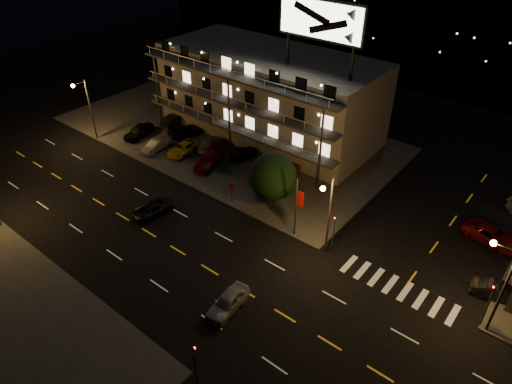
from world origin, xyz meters
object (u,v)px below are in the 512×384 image
Objects in this scene: lot_car_2 at (183,149)px; lot_car_7 at (210,143)px; tree at (272,178)px; lot_car_4 at (276,187)px; road_car_east at (228,302)px; side_car_0 at (499,292)px; road_car_west at (154,208)px.

lot_car_7 is at bearing 54.43° from lot_car_2.
lot_car_4 is (-1.30, 2.43, -2.91)m from tree.
road_car_east is at bearing -67.31° from tree.
road_car_east reaches higher than lot_car_7.
lot_car_4 reaches higher than lot_car_2.
tree is at bearing -46.07° from lot_car_4.
tree is at bearing 81.83° from side_car_0.
road_car_east reaches higher than road_car_west.
side_car_0 is (36.58, -0.40, -0.08)m from lot_car_2.
road_car_east is 0.94× the size of road_car_west.
road_car_west is (-30.16, -9.69, -0.07)m from side_car_0.
road_car_west is at bearing 90.37° from lot_car_7.
lot_car_4 reaches higher than side_car_0.
road_car_west is at bearing -110.16° from lot_car_4.
lot_car_2 is at bearing 171.74° from tree.
lot_car_7 reaches higher than road_car_west.
lot_car_4 is at bearing -122.76° from road_car_west.
lot_car_7 is (-13.57, 5.25, -3.01)m from tree.
lot_car_2 reaches higher than road_car_west.
side_car_0 is (22.69, -0.63, -0.19)m from lot_car_4.
lot_car_4 reaches higher than lot_car_7.
tree reaches higher than lot_car_7.
lot_car_2 is at bearing 137.96° from road_car_east.
lot_car_2 is 11.96m from road_car_west.
lot_car_4 is at bearing -6.72° from lot_car_2.
road_car_east reaches higher than lot_car_2.
tree is 4.01m from lot_car_4.
road_car_east is (20.44, -14.78, -0.06)m from lot_car_2.
lot_car_4 is 12.74m from road_car_west.
lot_car_7 reaches higher than side_car_0.
lot_car_4 is at bearing 107.44° from road_car_east.
lot_car_4 is (13.88, 0.22, 0.10)m from lot_car_2.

